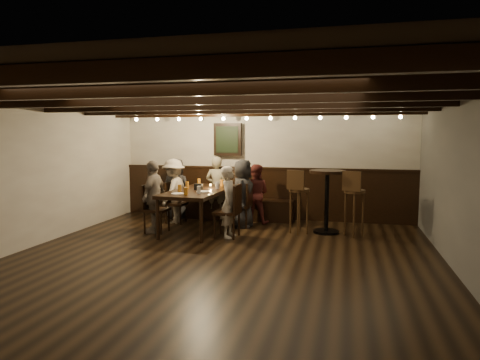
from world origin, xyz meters
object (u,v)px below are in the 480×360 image
(high_top_table, at_px, (327,192))
(bar_stool_left, at_px, (299,210))
(person_bench_right, at_px, (255,194))
(bar_stool_right, at_px, (354,212))
(person_right_near, at_px, (243,193))
(chair_left_near, at_px, (176,211))
(person_right_far, at_px, (230,202))
(chair_left_far, at_px, (156,218))
(chair_right_near, at_px, (241,213))
(person_bench_centre, at_px, (217,188))
(chair_right_far, at_px, (228,221))
(person_left_far, at_px, (154,197))
(dining_table, at_px, (200,193))
(person_left_near, at_px, (174,191))
(person_bench_left, at_px, (176,189))

(high_top_table, relative_size, bar_stool_left, 0.99)
(person_bench_right, height_order, bar_stool_right, person_bench_right)
(person_bench_right, height_order, person_right_near, person_right_near)
(chair_left_near, xyz_separation_m, person_right_far, (1.44, -0.94, 0.38))
(chair_left_far, height_order, person_right_near, person_right_near)
(chair_right_near, bearing_deg, bar_stool_right, -95.36)
(chair_left_near, height_order, person_bench_centre, person_bench_centre)
(chair_right_far, relative_size, person_left_far, 0.70)
(chair_right_near, distance_m, person_right_far, 0.97)
(chair_right_near, relative_size, bar_stool_right, 0.75)
(bar_stool_right, bearing_deg, person_bench_right, 179.68)
(chair_left_far, distance_m, person_left_far, 0.41)
(chair_right_near, bearing_deg, chair_left_near, 90.00)
(chair_right_near, relative_size, high_top_table, 0.76)
(person_bench_right, xyz_separation_m, bar_stool_right, (1.99, -0.72, -0.17))
(dining_table, xyz_separation_m, person_left_far, (-0.76, -0.43, -0.04))
(chair_right_far, height_order, high_top_table, high_top_table)
(chair_left_near, xyz_separation_m, chair_right_near, (1.44, -0.04, 0.01))
(person_right_far, relative_size, bar_stool_right, 1.07)
(chair_left_near, height_order, chair_right_near, chair_right_near)
(chair_right_far, bearing_deg, chair_left_far, 90.00)
(person_right_far, bearing_deg, person_left_near, 59.04)
(high_top_table, bearing_deg, person_left_near, 177.13)
(person_left_far, distance_m, bar_stool_right, 3.74)
(person_bench_centre, xyz_separation_m, person_bench_right, (0.90, -0.18, -0.07))
(person_bench_left, height_order, bar_stool_right, person_bench_left)
(person_left_far, relative_size, bar_stool_left, 1.14)
(person_bench_centre, bearing_deg, chair_left_near, 39.88)
(chair_right_far, distance_m, person_left_far, 1.52)
(dining_table, distance_m, person_bench_left, 1.27)
(dining_table, bearing_deg, person_left_near, 149.04)
(dining_table, distance_m, chair_right_far, 0.95)
(person_bench_centre, xyz_separation_m, person_right_far, (0.71, -1.52, -0.05))
(chair_left_far, height_order, person_bench_right, person_bench_right)
(person_right_far, bearing_deg, chair_left_near, 58.49)
(person_bench_right, xyz_separation_m, high_top_table, (1.50, -0.56, 0.16))
(chair_left_far, relative_size, high_top_table, 0.77)
(dining_table, height_order, person_bench_left, person_bench_left)
(chair_left_near, relative_size, chair_right_near, 0.96)
(dining_table, bearing_deg, chair_left_far, -147.97)
(dining_table, height_order, chair_left_near, chair_left_near)
(person_right_near, height_order, bar_stool_left, person_right_near)
(chair_right_far, height_order, bar_stool_left, bar_stool_left)
(high_top_table, xyz_separation_m, bar_stool_right, (0.50, -0.16, -0.33))
(person_bench_centre, relative_size, bar_stool_right, 1.15)
(chair_right_near, bearing_deg, person_left_far, 121.49)
(chair_right_near, height_order, person_bench_left, person_bench_left)
(person_left_near, relative_size, person_right_near, 0.99)
(chair_left_near, xyz_separation_m, person_right_near, (1.47, -0.04, 0.42))
(dining_table, height_order, person_left_far, person_left_far)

